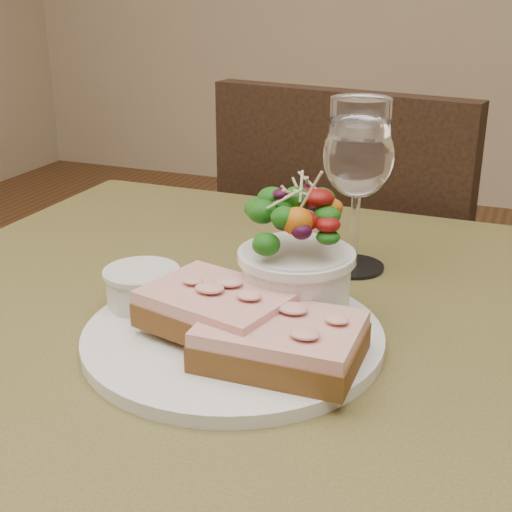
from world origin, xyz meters
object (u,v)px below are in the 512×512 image
at_px(salad_bowl, 297,253).
at_px(wine_glass, 358,161).
at_px(dinner_plate, 233,336).
at_px(sandwich_back, 218,309).
at_px(sandwich_front, 281,341).
at_px(cafe_table, 243,419).
at_px(chair_far, 364,392).
at_px(ramekin, 142,285).

bearing_deg(salad_bowl, wine_glass, 84.11).
distance_m(dinner_plate, sandwich_back, 0.03).
distance_m(sandwich_front, wine_glass, 0.26).
xyz_separation_m(sandwich_front, salad_bowl, (-0.02, 0.09, 0.04)).
distance_m(cafe_table, dinner_plate, 0.11).
xyz_separation_m(cafe_table, chair_far, (-0.02, 0.65, -0.36)).
xyz_separation_m(sandwich_front, sandwich_back, (-0.07, 0.02, 0.01)).
xyz_separation_m(chair_far, sandwich_front, (0.08, -0.71, 0.49)).
relative_size(dinner_plate, sandwich_front, 2.05).
distance_m(chair_far, ramekin, 0.83).
height_order(sandwich_front, salad_bowl, salad_bowl).
bearing_deg(chair_far, wine_glass, 108.72).
bearing_deg(salad_bowl, ramekin, -164.64).
xyz_separation_m(sandwich_front, ramekin, (-0.16, 0.05, 0.00)).
xyz_separation_m(cafe_table, sandwich_back, (-0.00, -0.04, 0.14)).
distance_m(dinner_plate, sandwich_front, 0.07).
bearing_deg(sandwich_front, sandwich_back, 160.53).
bearing_deg(dinner_plate, sandwich_front, -29.95).
height_order(sandwich_back, salad_bowl, salad_bowl).
bearing_deg(wine_glass, sandwich_back, -106.19).
relative_size(chair_far, wine_glass, 5.14).
bearing_deg(salad_bowl, sandwich_front, -78.63).
height_order(sandwich_front, wine_glass, wine_glass).
xyz_separation_m(dinner_plate, sandwich_front, (0.06, -0.03, 0.02)).
xyz_separation_m(chair_far, ramekin, (-0.08, -0.66, 0.49)).
distance_m(chair_far, wine_glass, 0.75).
bearing_deg(dinner_plate, cafe_table, 98.34).
xyz_separation_m(sandwich_back, ramekin, (-0.09, 0.03, -0.00)).
relative_size(cafe_table, sandwich_back, 5.68).
bearing_deg(sandwich_front, wine_glass, 89.23).
relative_size(chair_far, dinner_plate, 3.37).
bearing_deg(chair_far, salad_bowl, 105.08).
distance_m(sandwich_back, salad_bowl, 0.09).
bearing_deg(cafe_table, chair_far, 91.54).
relative_size(chair_far, ramekin, 13.41).
bearing_deg(sandwich_back, sandwich_front, -4.33).
height_order(cafe_table, dinner_plate, dinner_plate).
bearing_deg(sandwich_back, salad_bowl, 68.40).
bearing_deg(ramekin, sandwich_front, -17.71).
height_order(cafe_table, wine_glass, wine_glass).
relative_size(cafe_table, salad_bowl, 6.30).
relative_size(ramekin, salad_bowl, 0.53).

